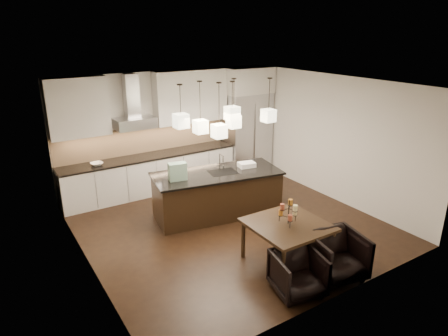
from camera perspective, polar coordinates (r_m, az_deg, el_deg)
floor at (r=8.12m, az=0.76°, el=-8.15°), size 5.50×5.50×0.02m
ceiling at (r=7.25m, az=0.87°, el=12.01°), size 5.50×5.50×0.02m
wall_back at (r=9.90m, az=-8.01°, el=5.54°), size 5.50×0.02×2.80m
wall_front at (r=5.63m, az=16.47°, el=-6.09°), size 5.50×0.02×2.80m
wall_left at (r=6.56m, az=-19.81°, el=-2.74°), size 0.02×5.50×2.80m
wall_right at (r=9.31m, az=15.22°, el=4.15°), size 0.02×5.50×2.80m
refrigerator at (r=10.68m, az=3.25°, el=4.93°), size 1.20×0.72×2.15m
fridge_panel at (r=10.42m, az=3.40°, el=12.40°), size 1.26×0.72×0.65m
lower_cabinets at (r=9.66m, az=-10.28°, el=-0.91°), size 4.21×0.62×0.88m
countertop at (r=9.51m, az=-10.44°, el=1.69°), size 4.21×0.66×0.04m
backsplash at (r=9.68m, az=-11.25°, el=4.03°), size 4.21×0.02×0.63m
upper_cab_left at (r=8.92m, az=-20.18°, el=8.11°), size 1.25×0.35×1.25m
upper_cab_right at (r=9.82m, az=-4.77°, el=10.16°), size 1.85×0.35×1.25m
hood_canopy at (r=9.24m, az=-12.60°, el=6.30°), size 0.90×0.52×0.24m
hood_chimney at (r=9.23m, az=-13.12°, el=10.05°), size 0.30×0.28×0.96m
fruit_bowl at (r=9.08m, az=-17.71°, el=0.56°), size 0.28×0.28×0.06m
island_body at (r=8.37m, az=-0.99°, el=-3.80°), size 2.68×1.45×0.89m
island_top at (r=8.19m, az=-1.01°, el=-0.79°), size 2.78×1.55×0.04m
faucet at (r=8.25m, az=-0.62°, el=0.92°), size 0.14×0.26×0.39m
tote_bag at (r=7.79m, az=-6.66°, el=-0.50°), size 0.37×0.24×0.35m
food_container at (r=8.51m, az=3.26°, el=0.48°), size 0.38×0.30×0.10m
dining_table at (r=6.84m, az=8.97°, el=-10.53°), size 1.21×1.21×0.72m
candelabra at (r=6.57m, az=9.23°, el=-6.20°), size 0.35×0.35×0.42m
candle_a at (r=6.67m, az=10.09°, el=-6.23°), size 0.07×0.07×0.10m
candle_b at (r=6.63m, az=8.11°, el=-6.30°), size 0.07×0.07×0.10m
candle_c at (r=6.47m, az=9.42°, el=-7.03°), size 0.07×0.07×0.10m
candle_d at (r=6.65m, az=9.48°, el=-4.82°), size 0.07×0.07×0.10m
candle_e at (r=6.46m, az=8.33°, el=-5.50°), size 0.07×0.07×0.10m
candle_f at (r=6.45m, az=10.14°, el=-5.64°), size 0.07×0.07×0.10m
armchair_left at (r=6.17m, az=10.50°, el=-14.64°), size 0.83×0.85×0.65m
armchair_right at (r=6.65m, az=15.79°, el=-11.94°), size 0.94×0.96×0.74m
pendant_a at (r=7.39m, az=-6.16°, el=6.71°), size 0.24×0.24×0.26m
pendant_b at (r=7.86m, az=-3.39°, el=5.93°), size 0.24×0.24×0.26m
pendant_c at (r=7.76m, az=1.17°, el=7.84°), size 0.24×0.24×0.26m
pendant_d at (r=8.25m, az=1.39°, el=6.65°), size 0.24×0.24×0.26m
pendant_e at (r=8.34m, az=6.37°, el=7.46°), size 0.24×0.24×0.26m
pendant_f at (r=7.67m, az=-0.71°, el=5.30°), size 0.24×0.24×0.26m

